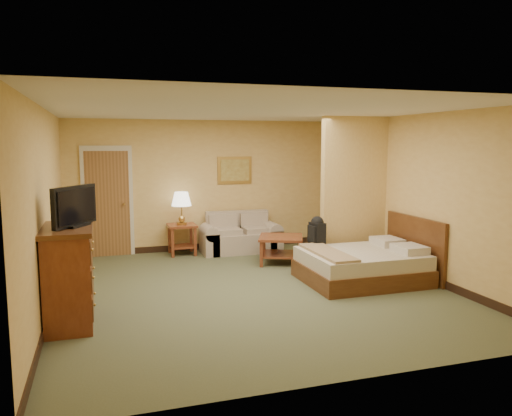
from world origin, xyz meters
name	(u,v)px	position (x,y,z in m)	size (l,w,h in m)	color
floor	(252,289)	(0.00, 0.00, 0.00)	(6.00, 6.00, 0.00)	#4F5537
ceiling	(252,110)	(0.00, 0.00, 2.60)	(6.00, 6.00, 0.00)	white
back_wall	(208,185)	(0.00, 3.00, 1.30)	(5.50, 0.02, 2.60)	#DBB05D
left_wall	(46,210)	(-2.75, 0.00, 1.30)	(0.02, 6.00, 2.60)	#DBB05D
right_wall	(415,196)	(2.75, 0.00, 1.30)	(0.02, 6.00, 2.60)	#DBB05D
partition	(354,192)	(2.15, 0.93, 1.30)	(1.20, 0.15, 2.60)	#DBB05D
door	(108,202)	(-1.95, 2.96, 1.03)	(0.94, 0.16, 2.10)	beige
baseboard	(209,246)	(0.00, 2.99, 0.06)	(5.50, 0.02, 0.12)	black
loveseat	(240,239)	(0.55, 2.57, 0.26)	(1.56, 0.73, 0.79)	tan
side_table	(182,235)	(-0.60, 2.65, 0.39)	(0.54, 0.54, 0.59)	maroon
table_lamp	(181,200)	(-0.60, 2.65, 1.07)	(0.38, 0.38, 0.63)	#B68D43
coffee_table	(281,244)	(0.98, 1.41, 0.35)	(1.00, 1.00, 0.49)	maroon
wall_picture	(235,170)	(0.55, 2.97, 1.60)	(0.71, 0.04, 0.55)	#B78E3F
dresser	(69,275)	(-2.48, -0.70, 0.59)	(0.58, 1.10, 1.17)	maroon
tv	(75,207)	(-2.37, -0.70, 1.40)	(0.47, 0.69, 0.48)	black
bed	(366,264)	(1.83, -0.10, 0.27)	(1.88, 1.51, 0.98)	#4B2711
backpack	(317,229)	(1.33, 0.64, 0.72)	(0.22, 0.29, 0.47)	black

